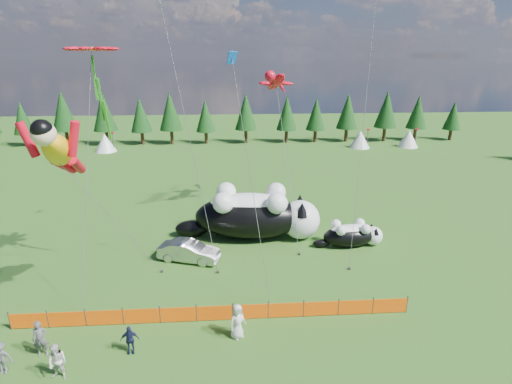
% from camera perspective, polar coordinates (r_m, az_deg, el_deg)
% --- Properties ---
extents(ground, '(160.00, 160.00, 0.00)m').
position_cam_1_polar(ground, '(26.05, -5.70, -13.86)').
color(ground, '#103609').
rests_on(ground, ground).
extents(safety_fence, '(22.06, 0.06, 1.10)m').
position_cam_1_polar(safety_fence, '(23.29, -5.94, -16.81)').
color(safety_fence, '#262626').
rests_on(safety_fence, ground).
extents(tree_line, '(90.00, 4.00, 8.00)m').
position_cam_1_polar(tree_line, '(67.67, -4.82, 10.28)').
color(tree_line, black).
rests_on(tree_line, ground).
extents(festival_tents, '(50.00, 3.20, 2.80)m').
position_cam_1_polar(festival_tents, '(63.98, 5.17, 7.41)').
color(festival_tents, white).
rests_on(festival_tents, ground).
extents(cat_large, '(11.75, 4.88, 4.24)m').
position_cam_1_polar(cat_large, '(32.07, -0.04, -3.16)').
color(cat_large, black).
rests_on(cat_large, ground).
extents(cat_small, '(5.51, 2.15, 1.99)m').
position_cam_1_polar(cat_small, '(31.95, 13.61, -5.90)').
color(cat_small, black).
rests_on(cat_small, ground).
extents(car, '(4.69, 2.79, 1.46)m').
position_cam_1_polar(car, '(29.41, -9.55, -8.34)').
color(car, '#B8B8BD').
rests_on(car, ground).
extents(spectator_a, '(0.78, 0.60, 1.90)m').
position_cam_1_polar(spectator_a, '(23.30, -28.46, -17.95)').
color(spectator_a, '#504F54').
rests_on(spectator_a, ground).
extents(spectator_b, '(0.99, 0.72, 1.84)m').
position_cam_1_polar(spectator_b, '(21.59, -26.50, -20.92)').
color(spectator_b, silver).
rests_on(spectator_b, ground).
extents(spectator_c, '(0.94, 0.56, 1.53)m').
position_cam_1_polar(spectator_c, '(21.92, -17.61, -19.46)').
color(spectator_c, '#161B3D').
rests_on(spectator_c, ground).
extents(spectator_d, '(1.10, 0.58, 1.68)m').
position_cam_1_polar(spectator_d, '(23.17, -32.73, -19.34)').
color(spectator_d, '#504F54').
rests_on(spectator_d, ground).
extents(spectator_e, '(1.13, 1.07, 1.95)m').
position_cam_1_polar(spectator_e, '(21.82, -2.67, -17.97)').
color(spectator_e, silver).
rests_on(spectator_e, ground).
extents(superhero_kite, '(6.30, 7.36, 12.43)m').
position_cam_1_polar(superhero_kite, '(22.02, -26.45, 5.34)').
color(superhero_kite, '#F6AC0C').
rests_on(superhero_kite, ground).
extents(gecko_kite, '(3.84, 11.76, 14.60)m').
position_cam_1_polar(gecko_kite, '(35.16, 2.85, 15.40)').
color(gecko_kite, red).
rests_on(gecko_kite, ground).
extents(flower_kite, '(3.92, 5.52, 14.73)m').
position_cam_1_polar(flower_kite, '(24.22, -22.46, 17.96)').
color(flower_kite, red).
rests_on(flower_kite, ground).
extents(diamond_kite_c, '(2.51, 2.52, 14.64)m').
position_cam_1_polar(diamond_kite_c, '(21.96, -3.07, 16.40)').
color(diamond_kite_c, blue).
rests_on(diamond_kite_c, ground).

